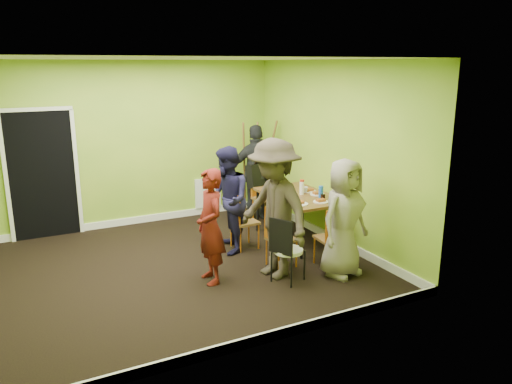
# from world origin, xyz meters

# --- Properties ---
(ground) EXTENTS (5.00, 5.00, 0.00)m
(ground) POSITION_xyz_m (0.00, 0.00, 0.00)
(ground) COLOR black
(ground) RESTS_ON ground
(room_walls) EXTENTS (5.04, 4.54, 2.82)m
(room_walls) POSITION_xyz_m (-0.02, 0.04, 0.99)
(room_walls) COLOR #73A32A
(room_walls) RESTS_ON ground
(dining_table) EXTENTS (0.90, 1.50, 0.75)m
(dining_table) POSITION_xyz_m (2.05, 0.20, 0.70)
(dining_table) COLOR black
(dining_table) RESTS_ON ground
(chair_left_far) EXTENTS (0.38, 0.38, 0.88)m
(chair_left_far) POSITION_xyz_m (1.05, 0.28, 0.50)
(chair_left_far) COLOR #C16212
(chair_left_far) RESTS_ON ground
(chair_left_near) EXTENTS (0.38, 0.38, 0.85)m
(chair_left_near) POSITION_xyz_m (1.20, -0.59, 0.48)
(chair_left_near) COLOR #C16212
(chair_left_near) RESTS_ON ground
(chair_back_end) EXTENTS (0.58, 0.62, 1.04)m
(chair_back_end) POSITION_xyz_m (1.95, 1.39, 0.73)
(chair_back_end) COLOR #C16212
(chair_back_end) RESTS_ON ground
(chair_front_end) EXTENTS (0.38, 0.39, 0.86)m
(chair_front_end) POSITION_xyz_m (1.86, -0.95, 0.48)
(chair_front_end) COLOR #C16212
(chair_front_end) RESTS_ON ground
(chair_bentwood) EXTENTS (0.46, 0.45, 0.87)m
(chair_bentwood) POSITION_xyz_m (1.04, -1.08, 0.48)
(chair_bentwood) COLOR black
(chair_bentwood) RESTS_ON ground
(easel) EXTENTS (0.71, 0.66, 1.76)m
(easel) POSITION_xyz_m (2.06, 1.68, 0.87)
(easel) COLOR brown
(easel) RESTS_ON ground
(plate_near_left) EXTENTS (0.26, 0.26, 0.01)m
(plate_near_left) POSITION_xyz_m (1.81, 0.67, 0.76)
(plate_near_left) COLOR white
(plate_near_left) RESTS_ON dining_table
(plate_near_right) EXTENTS (0.26, 0.26, 0.01)m
(plate_near_right) POSITION_xyz_m (1.75, -0.27, 0.76)
(plate_near_right) COLOR white
(plate_near_right) RESTS_ON dining_table
(plate_far_back) EXTENTS (0.22, 0.22, 0.01)m
(plate_far_back) POSITION_xyz_m (2.11, 0.74, 0.76)
(plate_far_back) COLOR white
(plate_far_back) RESTS_ON dining_table
(plate_far_front) EXTENTS (0.23, 0.23, 0.01)m
(plate_far_front) POSITION_xyz_m (2.09, -0.31, 0.76)
(plate_far_front) COLOR white
(plate_far_front) RESTS_ON dining_table
(plate_wall_back) EXTENTS (0.23, 0.23, 0.01)m
(plate_wall_back) POSITION_xyz_m (2.28, 0.30, 0.76)
(plate_wall_back) COLOR white
(plate_wall_back) RESTS_ON dining_table
(plate_wall_front) EXTENTS (0.23, 0.23, 0.01)m
(plate_wall_front) POSITION_xyz_m (2.29, 0.07, 0.76)
(plate_wall_front) COLOR white
(plate_wall_front) RESTS_ON dining_table
(thermos) EXTENTS (0.07, 0.07, 0.21)m
(thermos) POSITION_xyz_m (2.08, 0.20, 0.85)
(thermos) COLOR white
(thermos) RESTS_ON dining_table
(blue_bottle) EXTENTS (0.07, 0.07, 0.18)m
(blue_bottle) POSITION_xyz_m (2.25, -0.09, 0.84)
(blue_bottle) COLOR blue
(blue_bottle) RESTS_ON dining_table
(orange_bottle) EXTENTS (0.04, 0.04, 0.08)m
(orange_bottle) POSITION_xyz_m (1.91, 0.44, 0.79)
(orange_bottle) COLOR #C16212
(orange_bottle) RESTS_ON dining_table
(glass_mid) EXTENTS (0.06, 0.06, 0.10)m
(glass_mid) POSITION_xyz_m (1.86, 0.36, 0.80)
(glass_mid) COLOR black
(glass_mid) RESTS_ON dining_table
(glass_back) EXTENTS (0.06, 0.06, 0.09)m
(glass_back) POSITION_xyz_m (2.11, 0.58, 0.79)
(glass_back) COLOR black
(glass_back) RESTS_ON dining_table
(glass_front) EXTENTS (0.07, 0.07, 0.09)m
(glass_front) POSITION_xyz_m (2.19, -0.22, 0.79)
(glass_front) COLOR black
(glass_front) RESTS_ON dining_table
(cup_a) EXTENTS (0.14, 0.14, 0.11)m
(cup_a) POSITION_xyz_m (1.81, 0.02, 0.80)
(cup_a) COLOR white
(cup_a) RESTS_ON dining_table
(cup_b) EXTENTS (0.10, 0.10, 0.09)m
(cup_b) POSITION_xyz_m (2.18, 0.27, 0.80)
(cup_b) COLOR white
(cup_b) RESTS_ON dining_table
(person_standing) EXTENTS (0.37, 0.55, 1.49)m
(person_standing) POSITION_xyz_m (0.21, -0.61, 0.74)
(person_standing) COLOR #59140F
(person_standing) RESTS_ON ground
(person_left_far) EXTENTS (0.76, 0.89, 1.59)m
(person_left_far) POSITION_xyz_m (0.84, 0.26, 0.79)
(person_left_far) COLOR #181638
(person_left_far) RESTS_ON ground
(person_left_near) EXTENTS (0.89, 1.29, 1.83)m
(person_left_near) POSITION_xyz_m (1.02, -0.81, 0.92)
(person_left_near) COLOR #322B21
(person_left_near) RESTS_ON ground
(person_back_end) EXTENTS (1.07, 0.68, 1.70)m
(person_back_end) POSITION_xyz_m (1.99, 1.56, 0.85)
(person_back_end) COLOR black
(person_back_end) RESTS_ON ground
(person_front_end) EXTENTS (0.87, 0.67, 1.58)m
(person_front_end) POSITION_xyz_m (1.84, -1.20, 0.79)
(person_front_end) COLOR gray
(person_front_end) RESTS_ON ground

